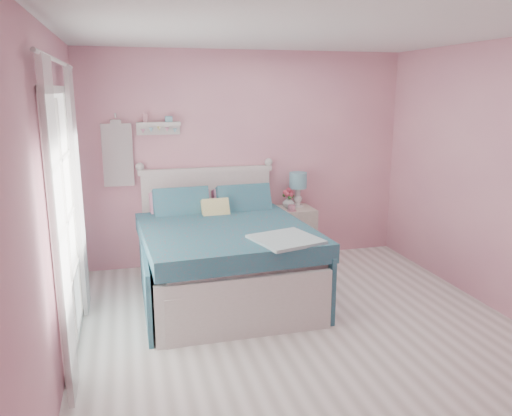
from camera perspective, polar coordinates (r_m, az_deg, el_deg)
name	(u,v)px	position (r m, az deg, el deg)	size (l,w,h in m)	color
floor	(309,339)	(4.55, 6.07, -14.63)	(4.50, 4.50, 0.00)	beige
room_shell	(314,159)	(4.06, 6.61, 5.56)	(4.50, 4.50, 4.50)	#CC8199
bed	(223,257)	(5.32, -3.77, -5.56)	(1.74, 2.14, 1.21)	silver
nightstand	(293,235)	(6.33, 4.29, -3.04)	(0.48, 0.47, 0.69)	beige
table_lamp	(298,183)	(6.26, 4.82, 2.87)	(0.22, 0.22, 0.44)	white
vase	(288,202)	(6.23, 3.73, 0.71)	(0.15, 0.15, 0.15)	silver
teacup	(292,208)	(6.08, 4.09, -0.01)	(0.10, 0.10, 0.07)	pink
roses	(289,193)	(6.20, 3.74, 1.75)	(0.14, 0.11, 0.12)	#D74961
wall_shelf	(158,125)	(5.96, -11.13, 9.28)	(0.50, 0.15, 0.25)	silver
hanging_dress	(118,155)	(5.97, -15.52, 5.83)	(0.34, 0.03, 0.72)	white
french_door	(65,224)	(4.31, -20.99, -1.72)	(0.04, 1.32, 2.16)	silver
curtain_near	(60,236)	(3.56, -21.52, -3.04)	(0.04, 0.40, 2.32)	white
curtain_far	(78,193)	(5.00, -19.68, 1.62)	(0.04, 0.40, 2.32)	white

